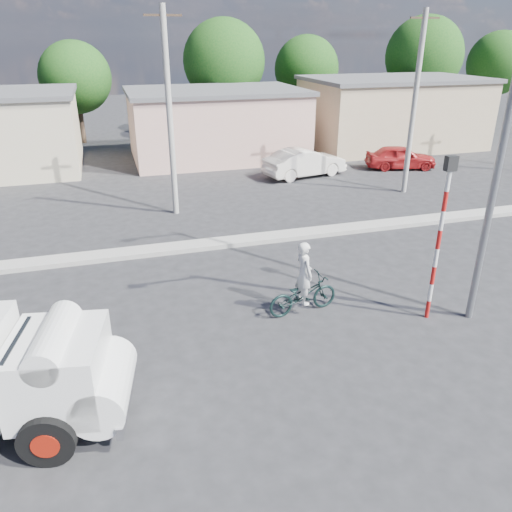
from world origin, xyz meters
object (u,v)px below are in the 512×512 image
object	(u,v)px
cyclist	(303,283)
car_cream	(305,163)
traffic_pole	(441,227)
bicycle	(303,295)
car_red	(401,157)
streetlight	(500,130)

from	to	relation	value
cyclist	car_cream	xyz separation A→B (m)	(5.36, 13.35, -0.14)
car_cream	traffic_pole	bearing A→B (deg)	159.16
bicycle	cyclist	distance (m)	0.35
car_cream	car_red	bearing A→B (deg)	-101.84
car_cream	car_red	xyz separation A→B (m)	(5.80, 0.02, -0.08)
car_cream	cyclist	bearing A→B (deg)	146.11
streetlight	bicycle	bearing A→B (deg)	159.37
bicycle	car_cream	distance (m)	14.39
car_red	traffic_pole	size ratio (longest dim) A/B	0.88
car_red	streetlight	xyz separation A→B (m)	(-7.13, -14.89, 4.31)
bicycle	cyclist	world-z (taller)	cyclist
cyclist	traffic_pole	distance (m)	3.75
cyclist	car_red	size ratio (longest dim) A/B	0.46
traffic_pole	bicycle	bearing A→B (deg)	158.51
cyclist	traffic_pole	size ratio (longest dim) A/B	0.40
car_red	streetlight	world-z (taller)	streetlight
bicycle	car_red	bearing A→B (deg)	-47.48
streetlight	car_cream	bearing A→B (deg)	84.90
cyclist	car_red	bearing A→B (deg)	-47.48
bicycle	traffic_pole	world-z (taller)	traffic_pole
cyclist	traffic_pole	bearing A→B (deg)	-119.10
cyclist	traffic_pole	xyz separation A→B (m)	(3.10, -1.22, 1.72)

